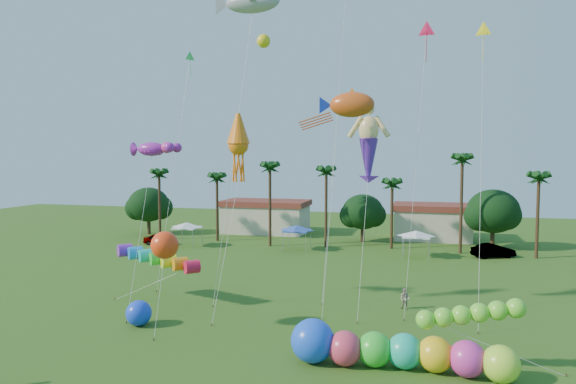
% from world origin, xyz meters
% --- Properties ---
extents(tree_line, '(69.46, 8.91, 11.00)m').
position_xyz_m(tree_line, '(3.57, 44.00, 4.28)').
color(tree_line, '#3A2819').
rests_on(tree_line, ground).
extents(buildings_row, '(35.00, 7.00, 4.00)m').
position_xyz_m(buildings_row, '(-3.09, 50.00, 2.00)').
color(buildings_row, beige).
rests_on(buildings_row, ground).
extents(tent_row, '(31.00, 4.00, 0.60)m').
position_xyz_m(tent_row, '(-6.00, 36.33, 2.75)').
color(tent_row, white).
rests_on(tent_row, ground).
extents(car_a, '(4.06, 1.86, 1.35)m').
position_xyz_m(car_a, '(-24.09, 36.27, 0.67)').
color(car_a, '#4C4C54').
rests_on(car_a, ground).
extents(car_b, '(4.98, 3.42, 1.55)m').
position_xyz_m(car_b, '(16.41, 38.20, 0.78)').
color(car_b, '#4C4C54').
rests_on(car_b, ground).
extents(spectator_b, '(0.93, 0.84, 1.57)m').
position_xyz_m(spectator_b, '(7.49, 15.70, 0.79)').
color(spectator_b, gray).
rests_on(spectator_b, ground).
extents(caterpillar_inflatable, '(11.84, 2.61, 2.42)m').
position_xyz_m(caterpillar_inflatable, '(7.15, 4.51, 1.01)').
color(caterpillar_inflatable, '#DD3A5A').
rests_on(caterpillar_inflatable, ground).
extents(blue_ball, '(1.71, 1.71, 1.71)m').
position_xyz_m(blue_ball, '(-9.66, 7.35, 0.86)').
color(blue_ball, '#1B43F6').
rests_on(blue_ball, ground).
extents(rainbow_tube, '(8.30, 5.11, 3.58)m').
position_xyz_m(rainbow_tube, '(-9.98, 12.27, 3.05)').
color(rainbow_tube, red).
rests_on(rainbow_tube, ground).
extents(green_worm, '(9.90, 2.48, 3.34)m').
position_xyz_m(green_worm, '(8.89, 4.88, 2.73)').
color(green_worm, '#6EDC31').
rests_on(green_worm, ground).
extents(orange_ball_kite, '(2.03, 2.72, 6.56)m').
position_xyz_m(orange_ball_kite, '(-7.33, 6.77, 5.66)').
color(orange_ball_kite, '#FF3E14').
rests_on(orange_ball_kite, ground).
extents(merman_kite, '(2.73, 4.85, 14.68)m').
position_xyz_m(merman_kite, '(4.73, 15.15, 11.90)').
color(merman_kite, '#F5D18B').
rests_on(merman_kite, ground).
extents(fish_kite, '(4.89, 5.77, 15.87)m').
position_xyz_m(fish_kite, '(3.80, 12.86, 14.90)').
color(fish_kite, '#D04B17').
rests_on(fish_kite, ground).
extents(shark_kite, '(6.35, 6.65, 24.93)m').
position_xyz_m(shark_kite, '(-5.01, 17.72, 23.83)').
color(shark_kite, '#9A9EA8').
rests_on(shark_kite, ground).
extents(squid_kite, '(2.00, 5.08, 14.57)m').
position_xyz_m(squid_kite, '(-4.43, 12.61, 12.17)').
color(squid_kite, orange).
rests_on(squid_kite, ground).
extents(lobster_kite, '(4.35, 6.34, 12.65)m').
position_xyz_m(lobster_kite, '(-11.19, 12.10, 11.90)').
color(lobster_kite, purple).
rests_on(lobster_kite, ground).
extents(delta_kite_red, '(1.90, 3.69, 21.12)m').
position_xyz_m(delta_kite_red, '(8.67, 16.29, 20.17)').
color(delta_kite_red, '#EC1A4B').
rests_on(delta_kite_red, ground).
extents(delta_kite_yellow, '(1.24, 3.90, 20.51)m').
position_xyz_m(delta_kite_yellow, '(12.41, 14.98, 19.54)').
color(delta_kite_yellow, yellow).
rests_on(delta_kite_yellow, ground).
extents(delta_kite_green, '(1.59, 5.13, 20.72)m').
position_xyz_m(delta_kite_green, '(-11.71, 19.84, 19.62)').
color(delta_kite_green, '#33DC60').
rests_on(delta_kite_green, ground).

